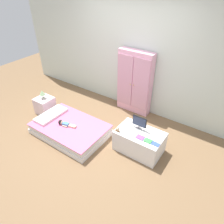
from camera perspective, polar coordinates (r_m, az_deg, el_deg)
name	(u,v)px	position (r m, az deg, el deg)	size (l,w,h in m)	color
ground_plane	(89,139)	(4.23, -6.47, -7.47)	(10.00, 10.00, 0.02)	brown
back_wall	(131,52)	(4.66, 5.42, 16.32)	(6.40, 0.05, 2.70)	silver
bed	(70,129)	(4.33, -11.46, -4.67)	(1.48, 0.98, 0.23)	white
pillow	(51,115)	(4.59, -16.51, -0.73)	(0.32, 0.71, 0.05)	white
doll	(64,123)	(4.26, -13.19, -3.10)	(0.39, 0.17, 0.10)	#4C84C6
nightstand	(45,105)	(5.07, -18.07, 1.76)	(0.37, 0.37, 0.38)	silver
table_lamp	(42,93)	(4.91, -18.76, 4.99)	(0.13, 0.13, 0.20)	#B7B2AD
wardrobe	(135,83)	(4.68, 6.30, 8.09)	(0.79, 0.25, 1.45)	#EFADCC
tv_stand	(139,141)	(3.86, 7.57, -8.06)	(0.85, 0.54, 0.43)	white
tv_monitor	(139,122)	(3.72, 7.62, -2.75)	(0.27, 0.10, 0.25)	#99999E
rocking_horse_toy	(118,129)	(3.69, 1.61, -4.82)	(0.08, 0.04, 0.10)	#8E6642
book_purple	(140,137)	(3.61, 7.82, -6.98)	(0.14, 0.10, 0.01)	#8E51B2
book_green	(148,141)	(3.57, 9.94, -7.84)	(0.13, 0.10, 0.01)	#429E51
book_blue	(156,144)	(3.54, 11.97, -8.68)	(0.13, 0.09, 0.01)	blue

